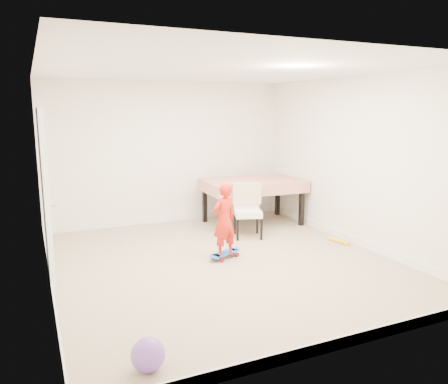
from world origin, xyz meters
name	(u,v)px	position (x,y,z in m)	size (l,w,h in m)	color
ground	(223,262)	(0.00, 0.00, 0.00)	(5.00, 5.00, 0.00)	tan
ceiling	(223,71)	(0.00, 0.00, 2.58)	(4.50, 5.00, 0.04)	white
wall_back	(169,153)	(0.00, 2.48, 1.30)	(4.50, 0.04, 2.60)	white
wall_front	(345,206)	(0.00, -2.48, 1.30)	(4.50, 0.04, 2.60)	white
wall_left	(44,180)	(-2.23, 0.00, 1.30)	(0.04, 5.00, 2.60)	white
wall_right	(355,162)	(2.23, 0.00, 1.30)	(0.04, 5.00, 2.60)	white
door	(46,199)	(-2.22, 0.30, 1.02)	(0.10, 0.94, 2.11)	white
baseboard_back	(170,218)	(0.00, 2.49, 0.06)	(4.50, 0.02, 0.12)	white
baseboard_front	(338,343)	(0.00, -2.49, 0.06)	(4.50, 0.02, 0.12)	white
baseboard_left	(51,283)	(-2.24, 0.00, 0.06)	(0.02, 5.00, 0.12)	white
baseboard_right	(351,239)	(2.24, 0.00, 0.06)	(0.02, 5.00, 0.12)	white
dining_table	(252,202)	(1.35, 1.69, 0.41)	(1.75, 1.10, 0.83)	red
dining_chair	(248,211)	(0.87, 0.95, 0.44)	(0.49, 0.57, 0.89)	beige
skateboard	(225,255)	(0.09, 0.13, 0.04)	(0.58, 0.21, 0.09)	blue
child	(224,223)	(0.05, 0.09, 0.53)	(0.39, 0.26, 1.07)	red
balloon	(148,355)	(-1.61, -2.11, 0.14)	(0.28, 0.28, 0.28)	#794DBA
foam_toy	(339,241)	(2.05, 0.06, 0.03)	(0.06, 0.06, 0.40)	yellow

